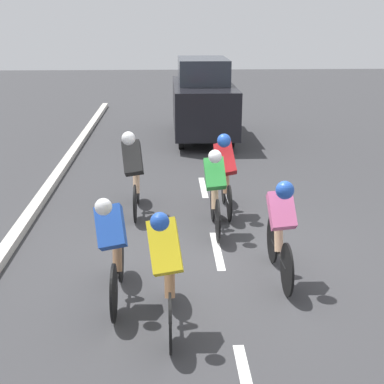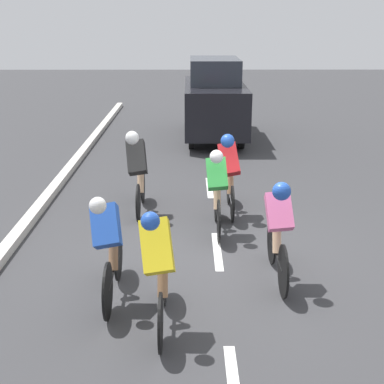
{
  "view_description": "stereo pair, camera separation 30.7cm",
  "coord_description": "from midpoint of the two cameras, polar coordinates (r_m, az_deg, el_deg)",
  "views": [
    {
      "loc": [
        0.74,
        7.31,
        3.4
      ],
      "look_at": [
        0.39,
        -0.17,
        0.95
      ],
      "focal_mm": 50.0,
      "sensor_mm": 36.0,
      "label": 1
    },
    {
      "loc": [
        0.43,
        7.32,
        3.4
      ],
      "look_at": [
        0.39,
        -0.17,
        0.95
      ],
      "focal_mm": 50.0,
      "sensor_mm": 36.0,
      "label": 2
    }
  ],
  "objects": [
    {
      "name": "lane_stripe_far",
      "position": [
        11.23,
        2.66,
        0.49
      ],
      "size": [
        0.12,
        1.4,
        0.01
      ],
      "primitive_type": "cube",
      "color": "white",
      "rests_on": "ground"
    },
    {
      "name": "cyclist_pink",
      "position": [
        7.14,
        10.43,
        -3.76
      ],
      "size": [
        0.37,
        1.68,
        1.47
      ],
      "color": "black",
      "rests_on": "ground"
    },
    {
      "name": "ground_plane",
      "position": [
        8.09,
        3.86,
        -6.79
      ],
      "size": [
        60.0,
        60.0,
        0.0
      ],
      "primitive_type": "plane",
      "color": "#38383A"
    },
    {
      "name": "lane_stripe_mid",
      "position": [
        8.24,
        3.78,
        -6.27
      ],
      "size": [
        0.12,
        1.4,
        0.01
      ],
      "primitive_type": "cube",
      "color": "white",
      "rests_on": "ground"
    },
    {
      "name": "support_car",
      "position": [
        15.76,
        2.97,
        9.83
      ],
      "size": [
        1.7,
        4.24,
        2.29
      ],
      "color": "black",
      "rests_on": "ground"
    },
    {
      "name": "cyclist_red",
      "position": [
        9.53,
        4.92,
        2.32
      ],
      "size": [
        0.41,
        1.61,
        1.52
      ],
      "color": "black",
      "rests_on": "ground"
    },
    {
      "name": "cyclist_blue",
      "position": [
        6.63,
        -7.56,
        -5.65
      ],
      "size": [
        0.41,
        1.69,
        1.45
      ],
      "color": "black",
      "rests_on": "ground"
    },
    {
      "name": "cyclist_black",
      "position": [
        9.55,
        -4.91,
        2.47
      ],
      "size": [
        0.4,
        1.65,
        1.57
      ],
      "color": "black",
      "rests_on": "ground"
    },
    {
      "name": "cyclist_yellow",
      "position": [
        5.97,
        -2.09,
        -7.88
      ],
      "size": [
        0.41,
        1.64,
        1.51
      ],
      "color": "black",
      "rests_on": "ground"
    },
    {
      "name": "cyclist_green",
      "position": [
        8.69,
        3.69,
        0.35
      ],
      "size": [
        0.36,
        1.64,
        1.46
      ],
      "color": "black",
      "rests_on": "ground"
    },
    {
      "name": "curb",
      "position": [
        8.6,
        -18.1,
        -5.62
      ],
      "size": [
        0.2,
        28.09,
        0.14
      ],
      "primitive_type": "cube",
      "color": "beige",
      "rests_on": "ground"
    }
  ]
}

